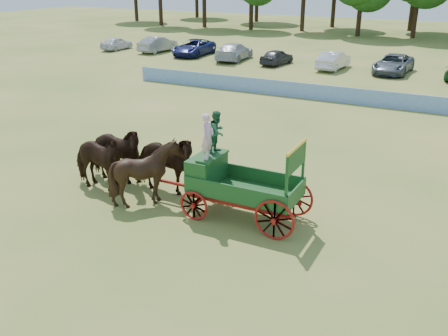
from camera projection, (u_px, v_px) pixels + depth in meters
ground at (167, 202)px, 18.89m from camera, size 160.00×160.00×0.00m
horse_lead_left at (97, 162)px, 19.38m from camera, size 3.02×1.61×2.45m
horse_lead_right at (115, 154)px, 20.29m from camera, size 2.91×1.34×2.45m
horse_wheel_left at (147, 173)px, 18.37m from camera, size 2.33×2.10×2.46m
horse_wheel_right at (164, 163)px, 19.28m from camera, size 2.91×1.35×2.45m
farm_dray at (226, 171)px, 17.44m from camera, size 6.00×2.00×3.73m
sponsor_banner at (299, 90)px, 34.00m from camera, size 26.00×0.08×1.05m
parked_cars at (372, 62)px, 42.81m from camera, size 56.84×6.80×1.64m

